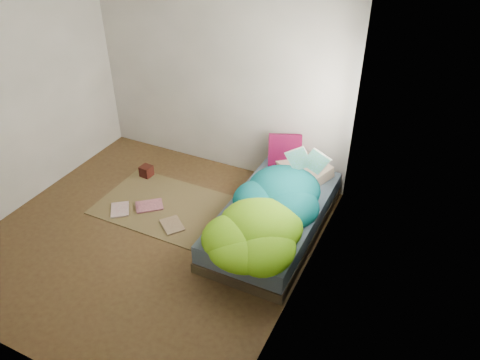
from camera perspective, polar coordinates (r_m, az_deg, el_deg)
name	(u,v)px	position (r m, az deg, el deg)	size (l,w,h in m)	color
ground	(149,236)	(5.42, -11.01, -6.75)	(3.50, 3.50, 0.00)	#482F1B
room_walls	(132,104)	(4.55, -13.04, 8.98)	(3.54, 3.54, 2.62)	#B6B5AD
bed	(274,218)	(5.32, 4.15, -4.69)	(1.00, 2.00, 0.34)	#39301F
duvet	(267,205)	(4.95, 3.33, -3.04)	(0.96, 1.84, 0.34)	#065369
rug	(165,206)	(5.83, -9.12, -3.14)	(1.60, 1.10, 0.01)	brown
pillow_floral	(304,168)	(5.77, 7.77, 1.44)	(0.64, 0.40, 0.14)	silver
pillow_magenta	(285,151)	(5.84, 5.49, 3.60)	(0.41, 0.13, 0.41)	#500532
open_book	(308,153)	(5.30, 8.28, 3.26)	(0.41, 0.09, 0.25)	green
wooden_box	(146,171)	(6.39, -11.34, 1.08)	(0.14, 0.14, 0.14)	black
floor_book_a	(111,211)	(5.86, -15.46, -3.63)	(0.21, 0.29, 0.02)	silver
floor_book_b	(148,200)	(5.92, -11.10, -2.45)	(0.24, 0.32, 0.03)	pink
floor_book_c	(163,228)	(5.47, -9.36, -5.78)	(0.22, 0.30, 0.02)	tan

